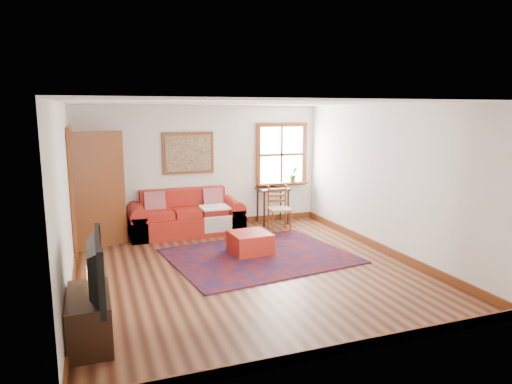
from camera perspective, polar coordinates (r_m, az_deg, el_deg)
name	(u,v)px	position (r m, az deg, el deg)	size (l,w,h in m)	color
ground	(246,268)	(7.15, -1.27, -9.43)	(5.50, 5.50, 0.00)	#3B1B10
room_envelope	(245,161)	(6.79, -1.37, 3.86)	(5.04, 5.54, 2.52)	silver
window	(283,161)	(9.96, 3.40, 3.90)	(1.18, 0.20, 1.38)	white
doorway	(90,189)	(8.27, -20.09, 0.30)	(0.89, 1.08, 2.14)	black
framed_artwork	(188,153)	(9.32, -8.48, 4.84)	(1.05, 0.07, 0.85)	brown
persian_rug	(259,256)	(7.66, 0.42, -7.97)	(2.84, 2.27, 0.02)	#530F0B
red_leather_sofa	(186,219)	(9.12, -8.71, -3.36)	(2.19, 0.90, 0.86)	#A52015
red_ottoman	(250,243)	(7.77, -0.74, -6.39)	(0.64, 0.64, 0.36)	#A52015
side_table	(273,194)	(9.72, 2.11, -0.24)	(0.64, 0.48, 0.77)	black
ladder_back_chair	(279,207)	(9.18, 2.84, -1.85)	(0.47, 0.45, 0.90)	tan
media_cabinet	(89,318)	(5.23, -20.11, -14.56)	(0.43, 0.95, 0.52)	black
television	(88,269)	(4.88, -20.29, -8.98)	(1.13, 0.15, 0.65)	black
candle_hurricane	(92,272)	(5.50, -19.82, -9.43)	(0.12, 0.12, 0.18)	silver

